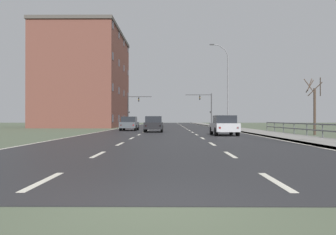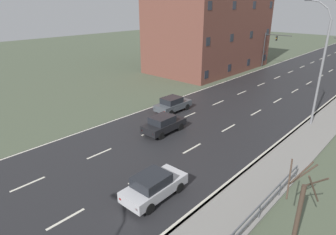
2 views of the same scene
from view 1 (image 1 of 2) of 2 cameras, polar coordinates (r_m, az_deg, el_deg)
name	(u,v)px [view 1 (image 1 of 2)]	position (r m, az deg, el deg)	size (l,w,h in m)	color
ground_plane	(169,128)	(53.13, 0.18, -1.73)	(160.00, 160.00, 0.12)	#4C5642
road_asphalt_strip	(169,126)	(65.12, 0.23, -1.40)	(14.00, 120.00, 0.03)	#232326
sidewalk_right	(215,126)	(65.63, 7.61, -1.34)	(3.00, 120.00, 0.12)	gray
guardrail	(323,128)	(24.41, 23.64, -1.59)	(0.07, 25.92, 1.00)	#515459
street_lamp_midground	(227,87)	(46.11, 9.47, 4.82)	(2.44, 0.24, 10.97)	slate
traffic_signal_right	(207,105)	(66.89, 6.27, 2.07)	(4.94, 0.36, 6.13)	#38383A
traffic_signal_left	(132,106)	(67.92, -5.76, 1.87)	(4.59, 0.36, 5.85)	#38383A
car_far_right	(224,125)	(28.12, 9.02, -1.24)	(1.91, 4.14, 1.57)	#B7B7BC
car_near_left	(129,123)	(39.64, -6.23, -0.96)	(1.87, 4.12, 1.57)	#474C51
car_far_left	(154,124)	(34.90, -2.32, -1.06)	(1.87, 4.12, 1.57)	black
brick_building	(86,80)	(61.61, -13.10, 5.94)	(12.32, 20.82, 15.88)	brown
bare_tree_mid	(314,107)	(31.28, 22.50, 1.63)	(1.54, 1.62, 4.67)	#423328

